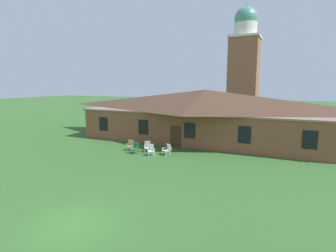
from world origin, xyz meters
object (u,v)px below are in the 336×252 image
object	(u,v)px
lawn_chair_left_end	(148,146)
lawn_chair_right_end	(167,149)
lawn_chair_near_door	(135,148)
lawn_chair_by_porch	(131,145)
lawn_chair_middle	(151,150)

from	to	relation	value
lawn_chair_left_end	lawn_chair_right_end	bearing A→B (deg)	-6.97
lawn_chair_right_end	lawn_chair_left_end	bearing A→B (deg)	173.03
lawn_chair_near_door	lawn_chair_left_end	size ratio (longest dim) A/B	1.00
lawn_chair_left_end	lawn_chair_by_porch	bearing A→B (deg)	-174.42
lawn_chair_near_door	lawn_chair_left_end	xyz separation A→B (m)	(0.76, 0.95, 0.00)
lawn_chair_by_porch	lawn_chair_left_end	distance (m)	1.74
lawn_chair_left_end	lawn_chair_right_end	xyz separation A→B (m)	(2.12, -0.26, 0.00)
lawn_chair_left_end	lawn_chair_middle	size ratio (longest dim) A/B	1.00
lawn_chair_near_door	lawn_chair_right_end	world-z (taller)	same
lawn_chair_by_porch	lawn_chair_middle	world-z (taller)	same
lawn_chair_by_porch	lawn_chair_near_door	bearing A→B (deg)	-38.78
lawn_chair_by_porch	lawn_chair_near_door	size ratio (longest dim) A/B	1.00
lawn_chair_right_end	lawn_chair_near_door	bearing A→B (deg)	-166.52
lawn_chair_near_door	lawn_chair_right_end	bearing A→B (deg)	13.48
lawn_chair_middle	lawn_chair_right_end	bearing A→B (deg)	29.69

